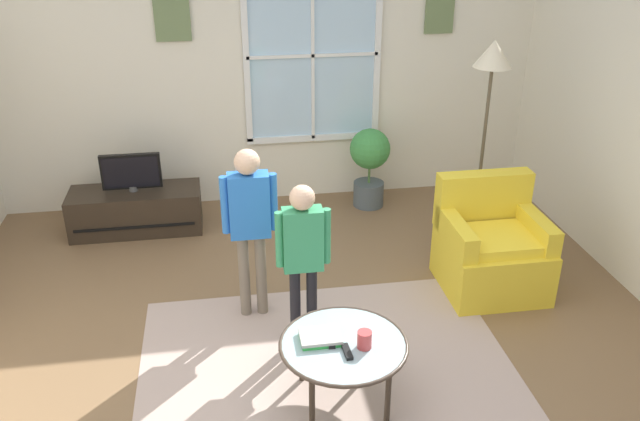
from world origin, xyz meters
TOP-DOWN VIEW (x-y plane):
  - ground_plane at (0.00, 0.00)m, footprint 5.86×6.19m
  - back_wall at (0.02, 2.85)m, footprint 5.26×0.17m
  - area_rug at (0.10, -0.17)m, footprint 2.47×2.23m
  - tv_stand at (-1.32, 2.25)m, footprint 1.19×0.47m
  - television at (-1.32, 2.25)m, footprint 0.53×0.08m
  - armchair at (1.55, 0.81)m, footprint 0.76×0.74m
  - coffee_table at (0.14, -0.33)m, footprint 0.78×0.78m
  - book_stack at (0.01, -0.28)m, footprint 0.25×0.19m
  - cup at (0.26, -0.39)m, footprint 0.09×0.09m
  - remote_near_books at (0.15, -0.43)m, footprint 0.05×0.14m
  - remote_near_cup at (0.07, -0.31)m, footprint 0.05×0.14m
  - person_blue_shirt at (-0.33, 0.71)m, footprint 0.39×0.18m
  - person_green_shirt at (-0.01, 0.28)m, footprint 0.36×0.16m
  - potted_plant_by_window at (0.94, 2.44)m, footprint 0.40×0.40m
  - floor_lamp at (1.74, 1.61)m, footprint 0.32×0.32m

SIDE VIEW (x-z plane):
  - ground_plane at x=0.00m, z-range -0.02..0.00m
  - area_rug at x=0.10m, z-range 0.00..0.01m
  - tv_stand at x=-1.32m, z-range 0.00..0.40m
  - armchair at x=1.55m, z-range -0.11..0.76m
  - coffee_table at x=0.14m, z-range 0.19..0.63m
  - remote_near_books at x=0.15m, z-range 0.43..0.46m
  - remote_near_cup at x=0.07m, z-range 0.43..0.46m
  - book_stack at x=0.01m, z-range 0.43..0.48m
  - potted_plant_by_window at x=0.94m, z-range 0.07..0.88m
  - cup at x=0.26m, z-range 0.43..0.54m
  - television at x=-1.32m, z-range 0.41..0.76m
  - person_green_shirt at x=-0.01m, z-range 0.15..1.36m
  - person_blue_shirt at x=-0.33m, z-range 0.17..1.47m
  - back_wall at x=0.02m, z-range 0.01..2.68m
  - floor_lamp at x=1.74m, z-range 0.61..2.40m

